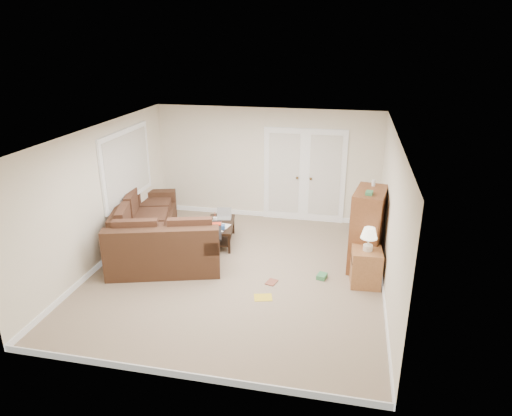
% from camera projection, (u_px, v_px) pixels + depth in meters
% --- Properties ---
extents(floor, '(5.50, 5.50, 0.00)m').
position_uv_depth(floor, '(238.00, 272.00, 8.09)').
color(floor, gray).
rests_on(floor, ground).
extents(ceiling, '(5.00, 5.50, 0.02)m').
position_uv_depth(ceiling, '(235.00, 132.00, 7.21)').
color(ceiling, silver).
rests_on(ceiling, wall_back).
extents(wall_left, '(0.02, 5.50, 2.50)m').
position_uv_depth(wall_left, '(101.00, 196.00, 8.13)').
color(wall_left, white).
rests_on(wall_left, floor).
extents(wall_right, '(0.02, 5.50, 2.50)m').
position_uv_depth(wall_right, '(391.00, 218.00, 7.17)').
color(wall_right, white).
rests_on(wall_right, floor).
extents(wall_back, '(5.00, 0.02, 2.50)m').
position_uv_depth(wall_back, '(267.00, 164.00, 10.16)').
color(wall_back, white).
rests_on(wall_back, floor).
extents(wall_front, '(5.00, 0.02, 2.50)m').
position_uv_depth(wall_front, '(177.00, 290.00, 5.13)').
color(wall_front, white).
rests_on(wall_front, floor).
extents(baseboards, '(5.00, 5.50, 0.10)m').
position_uv_depth(baseboards, '(238.00, 270.00, 8.07)').
color(baseboards, white).
rests_on(baseboards, floor).
extents(french_doors, '(1.80, 0.05, 2.13)m').
position_uv_depth(french_doors, '(304.00, 176.00, 10.05)').
color(french_doors, white).
rests_on(french_doors, floor).
extents(window_left, '(0.05, 1.92, 1.42)m').
position_uv_depth(window_left, '(127.00, 166.00, 8.93)').
color(window_left, white).
rests_on(window_left, wall_left).
extents(sectional_sofa, '(2.74, 3.13, 0.92)m').
position_uv_depth(sectional_sofa, '(154.00, 235.00, 8.74)').
color(sectional_sofa, '#472B1B').
rests_on(sectional_sofa, floor).
extents(coffee_table, '(0.68, 1.10, 0.70)m').
position_uv_depth(coffee_table, '(221.00, 232.00, 9.19)').
color(coffee_table, black).
rests_on(coffee_table, floor).
extents(tv_armoire, '(0.64, 0.98, 1.56)m').
position_uv_depth(tv_armoire, '(367.00, 229.00, 8.05)').
color(tv_armoire, brown).
rests_on(tv_armoire, floor).
extents(side_cabinet, '(0.51, 0.51, 1.03)m').
position_uv_depth(side_cabinet, '(366.00, 264.00, 7.58)').
color(side_cabinet, '#9F663A').
rests_on(side_cabinet, floor).
extents(space_heater, '(0.13, 0.11, 0.30)m').
position_uv_depth(space_heater, '(353.00, 224.00, 9.78)').
color(space_heater, silver).
rests_on(space_heater, floor).
extents(floor_magazine, '(0.34, 0.29, 0.01)m').
position_uv_depth(floor_magazine, '(263.00, 297.00, 7.31)').
color(floor_magazine, yellow).
rests_on(floor_magazine, floor).
extents(floor_greenbox, '(0.19, 0.23, 0.08)m').
position_uv_depth(floor_greenbox, '(322.00, 276.00, 7.88)').
color(floor_greenbox, '#3C8551').
rests_on(floor_greenbox, floor).
extents(floor_book, '(0.21, 0.26, 0.02)m').
position_uv_depth(floor_book, '(267.00, 281.00, 7.78)').
color(floor_book, brown).
rests_on(floor_book, floor).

